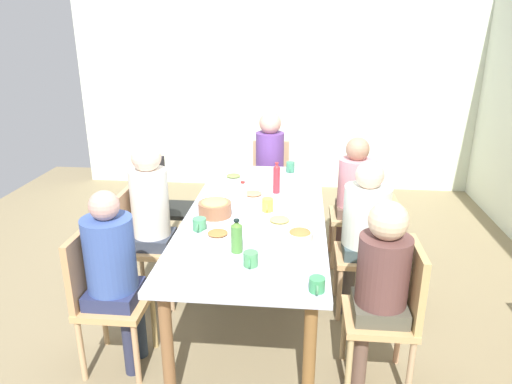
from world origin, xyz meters
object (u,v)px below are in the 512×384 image
(chair_3, at_px, (375,248))
(plate_1, at_px, (253,195))
(chair_0, at_px, (170,202))
(plate_2, at_px, (233,177))
(chair_2, at_px, (143,238))
(plate_0, at_px, (218,235))
(person_6, at_px, (270,161))
(cup_3, at_px, (251,259))
(cup_2, at_px, (268,205))
(person_4, at_px, (353,189))
(person_3, at_px, (364,223))
(person_5, at_px, (380,278))
(cup_0, at_px, (317,285))
(chair_6, at_px, (270,179))
(cup_1, at_px, (290,167))
(chair_5, at_px, (393,308))
(chair_1, at_px, (102,292))
(plate_3, at_px, (279,221))
(chair_4, at_px, (362,209))
(cup_5, at_px, (313,203))
(cup_4, at_px, (199,224))
(bottle_0, at_px, (237,237))
(person_2, at_px, (152,209))
(bowl_0, at_px, (300,237))
(person_1, at_px, (113,266))
(dining_table, at_px, (256,220))
(bottle_2, at_px, (277,179))
(bottle_1, at_px, (243,195))
(bowl_1, at_px, (215,208))

(chair_3, height_order, plate_1, chair_3)
(chair_0, distance_m, plate_2, 0.66)
(chair_2, bearing_deg, plate_0, 55.72)
(person_6, relative_size, cup_3, 10.44)
(cup_2, bearing_deg, person_4, 137.44)
(person_3, height_order, person_5, person_3)
(cup_0, bearing_deg, chair_6, -170.91)
(cup_0, xyz_separation_m, cup_1, (-2.04, -0.19, 0.01))
(chair_5, height_order, cup_2, chair_5)
(chair_1, height_order, cup_2, chair_1)
(plate_3, bearing_deg, chair_4, 144.55)
(person_6, relative_size, cup_5, 10.51)
(cup_4, bearing_deg, bottle_0, 45.17)
(chair_0, height_order, plate_0, chair_0)
(chair_0, height_order, person_2, person_2)
(plate_0, relative_size, bottle_0, 1.12)
(cup_1, height_order, cup_2, cup_2)
(cup_0, bearing_deg, chair_4, 165.89)
(bowl_0, relative_size, cup_0, 1.39)
(person_1, relative_size, plate_1, 4.68)
(chair_0, relative_size, person_6, 0.73)
(dining_table, distance_m, person_2, 0.78)
(plate_0, bearing_deg, bottle_2, 159.39)
(cup_0, height_order, cup_1, cup_1)
(dining_table, bearing_deg, plate_0, -23.90)
(chair_5, xyz_separation_m, chair_6, (-2.30, -0.87, 0.00))
(bottle_0, relative_size, bottle_2, 0.82)
(chair_4, bearing_deg, chair_5, 0.00)
(bottle_1, bearing_deg, bottle_0, 4.33)
(chair_4, xyz_separation_m, cup_1, (-0.22, -0.65, 0.30))
(person_2, height_order, bottle_1, person_2)
(person_3, xyz_separation_m, bowl_1, (0.10, -1.06, 0.12))
(person_2, xyz_separation_m, chair_3, (0.00, 1.65, -0.24))
(person_1, xyz_separation_m, person_6, (-2.21, 0.78, 0.04))
(chair_6, height_order, bottle_2, bottle_2)
(chair_2, xyz_separation_m, person_4, (-0.77, 1.65, 0.18))
(dining_table, bearing_deg, chair_4, 131.49)
(dining_table, xyz_separation_m, person_6, (-1.44, 0.00, 0.05))
(bottle_0, bearing_deg, bottle_1, -175.67)
(chair_3, height_order, cup_2, chair_3)
(chair_2, height_order, cup_5, chair_2)
(person_4, relative_size, bottle_2, 4.53)
(cup_3, distance_m, bottle_1, 0.93)
(bowl_0, relative_size, cup_3, 1.38)
(bottle_1, bearing_deg, chair_0, -131.23)
(chair_0, bearing_deg, chair_4, 90.00)
(chair_0, height_order, cup_1, chair_0)
(plate_1, bearing_deg, person_3, 69.82)
(chair_3, relative_size, cup_1, 8.04)
(chair_0, bearing_deg, bowl_0, 42.96)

